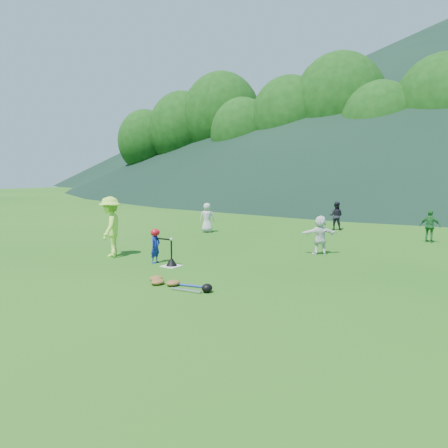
{
  "coord_description": "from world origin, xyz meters",
  "views": [
    {
      "loc": [
        7.58,
        -8.69,
        2.49
      ],
      "look_at": [
        0.0,
        2.5,
        0.9
      ],
      "focal_mm": 35.0,
      "sensor_mm": 36.0,
      "label": 1
    }
  ],
  "objects_px": {
    "fielder_d": "(320,235)",
    "fielder_b": "(336,216)",
    "fielder_c": "(430,226)",
    "home_plate": "(172,266)",
    "batter_child": "(155,246)",
    "batting_tee": "(172,262)",
    "equipment_pile": "(173,283)",
    "fielder_a": "(207,218)",
    "adult_coach": "(111,227)"
  },
  "relations": [
    {
      "from": "fielder_d",
      "to": "fielder_b",
      "type": "bearing_deg",
      "value": -111.85
    },
    {
      "from": "fielder_c",
      "to": "fielder_d",
      "type": "distance_m",
      "value": 5.01
    },
    {
      "from": "home_plate",
      "to": "fielder_b",
      "type": "height_order",
      "value": "fielder_b"
    },
    {
      "from": "fielder_c",
      "to": "batter_child",
      "type": "bearing_deg",
      "value": 59.39
    },
    {
      "from": "batting_tee",
      "to": "home_plate",
      "type": "bearing_deg",
      "value": 0.0
    },
    {
      "from": "fielder_d",
      "to": "batting_tee",
      "type": "height_order",
      "value": "fielder_d"
    },
    {
      "from": "home_plate",
      "to": "fielder_d",
      "type": "distance_m",
      "value": 4.72
    },
    {
      "from": "fielder_b",
      "to": "equipment_pile",
      "type": "bearing_deg",
      "value": 83.23
    },
    {
      "from": "fielder_a",
      "to": "batting_tee",
      "type": "bearing_deg",
      "value": 83.43
    },
    {
      "from": "fielder_d",
      "to": "equipment_pile",
      "type": "distance_m",
      "value": 5.58
    },
    {
      "from": "batter_child",
      "to": "fielder_b",
      "type": "relative_size",
      "value": 0.76
    },
    {
      "from": "fielder_a",
      "to": "fielder_c",
      "type": "bearing_deg",
      "value": 160.92
    },
    {
      "from": "fielder_b",
      "to": "fielder_d",
      "type": "height_order",
      "value": "fielder_b"
    },
    {
      "from": "fielder_a",
      "to": "equipment_pile",
      "type": "distance_m",
      "value": 8.79
    },
    {
      "from": "fielder_d",
      "to": "batting_tee",
      "type": "bearing_deg",
      "value": 18.85
    },
    {
      "from": "fielder_c",
      "to": "equipment_pile",
      "type": "bearing_deg",
      "value": 73.61
    },
    {
      "from": "home_plate",
      "to": "equipment_pile",
      "type": "height_order",
      "value": "equipment_pile"
    },
    {
      "from": "batter_child",
      "to": "fielder_c",
      "type": "height_order",
      "value": "fielder_c"
    },
    {
      "from": "batting_tee",
      "to": "adult_coach",
      "type": "bearing_deg",
      "value": 177.75
    },
    {
      "from": "fielder_b",
      "to": "fielder_c",
      "type": "distance_m",
      "value": 4.3
    },
    {
      "from": "batter_child",
      "to": "equipment_pile",
      "type": "distance_m",
      "value": 2.61
    },
    {
      "from": "adult_coach",
      "to": "fielder_a",
      "type": "bearing_deg",
      "value": 152.34
    },
    {
      "from": "adult_coach",
      "to": "fielder_c",
      "type": "relative_size",
      "value": 1.52
    },
    {
      "from": "home_plate",
      "to": "batter_child",
      "type": "height_order",
      "value": "batter_child"
    },
    {
      "from": "home_plate",
      "to": "fielder_d",
      "type": "xyz_separation_m",
      "value": [
        2.61,
        3.89,
        0.59
      ]
    },
    {
      "from": "batter_child",
      "to": "fielder_d",
      "type": "relative_size",
      "value": 0.78
    },
    {
      "from": "fielder_d",
      "to": "batting_tee",
      "type": "xyz_separation_m",
      "value": [
        -2.61,
        -3.89,
        -0.47
      ]
    },
    {
      "from": "fielder_b",
      "to": "fielder_d",
      "type": "xyz_separation_m",
      "value": [
        1.63,
        -5.92,
        -0.02
      ]
    },
    {
      "from": "batter_child",
      "to": "fielder_b",
      "type": "height_order",
      "value": "fielder_b"
    },
    {
      "from": "fielder_d",
      "to": "home_plate",
      "type": "bearing_deg",
      "value": 18.85
    },
    {
      "from": "home_plate",
      "to": "batter_child",
      "type": "bearing_deg",
      "value": 172.25
    },
    {
      "from": "adult_coach",
      "to": "fielder_a",
      "type": "relative_size",
      "value": 1.44
    },
    {
      "from": "adult_coach",
      "to": "fielder_d",
      "type": "xyz_separation_m",
      "value": [
        5.08,
        3.79,
        -0.3
      ]
    },
    {
      "from": "home_plate",
      "to": "adult_coach",
      "type": "relative_size",
      "value": 0.25
    },
    {
      "from": "equipment_pile",
      "to": "batting_tee",
      "type": "bearing_deg",
      "value": 131.64
    },
    {
      "from": "fielder_a",
      "to": "batting_tee",
      "type": "xyz_separation_m",
      "value": [
        3.21,
        -5.97,
        -0.49
      ]
    },
    {
      "from": "batter_child",
      "to": "fielder_b",
      "type": "distance_m",
      "value": 9.85
    },
    {
      "from": "adult_coach",
      "to": "fielder_c",
      "type": "xyz_separation_m",
      "value": [
        7.47,
        8.19,
        -0.31
      ]
    },
    {
      "from": "home_plate",
      "to": "adult_coach",
      "type": "height_order",
      "value": "adult_coach"
    },
    {
      "from": "fielder_a",
      "to": "fielder_b",
      "type": "distance_m",
      "value": 5.68
    },
    {
      "from": "batting_tee",
      "to": "equipment_pile",
      "type": "height_order",
      "value": "batting_tee"
    },
    {
      "from": "batting_tee",
      "to": "equipment_pile",
      "type": "relative_size",
      "value": 0.38
    },
    {
      "from": "batter_child",
      "to": "adult_coach",
      "type": "xyz_separation_m",
      "value": [
        -1.8,
        0.01,
        0.43
      ]
    },
    {
      "from": "home_plate",
      "to": "fielder_a",
      "type": "bearing_deg",
      "value": 118.26
    },
    {
      "from": "adult_coach",
      "to": "batting_tee",
      "type": "xyz_separation_m",
      "value": [
        2.46,
        -0.1,
        -0.77
      ]
    },
    {
      "from": "fielder_d",
      "to": "adult_coach",
      "type": "bearing_deg",
      "value": -0.5
    },
    {
      "from": "adult_coach",
      "to": "equipment_pile",
      "type": "height_order",
      "value": "adult_coach"
    },
    {
      "from": "home_plate",
      "to": "fielder_c",
      "type": "relative_size",
      "value": 0.38
    },
    {
      "from": "batter_child",
      "to": "batting_tee",
      "type": "height_order",
      "value": "batter_child"
    },
    {
      "from": "fielder_c",
      "to": "fielder_d",
      "type": "xyz_separation_m",
      "value": [
        -2.39,
        -4.4,
        0.01
      ]
    }
  ]
}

